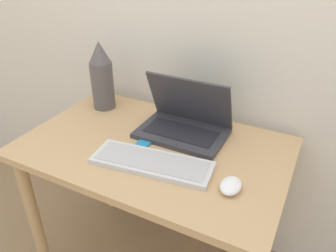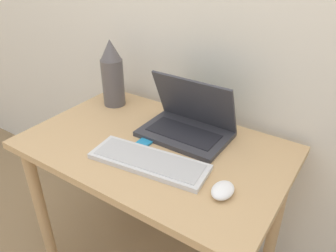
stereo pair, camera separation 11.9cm
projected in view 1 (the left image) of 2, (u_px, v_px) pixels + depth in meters
The scene contains 6 objects.
desk at pixel (154, 168), 1.32m from camera, with size 1.02×0.64×0.72m.
laptop at pixel (185, 121), 1.32m from camera, with size 0.35×0.23×0.24m.
keyboard at pixel (152, 162), 1.15m from camera, with size 0.44×0.20×0.02m.
mouse at pixel (231, 186), 1.03m from camera, with size 0.07×0.09×0.03m.
vase at pixel (102, 76), 1.47m from camera, with size 0.10×0.10×0.31m.
mp3_player at pixel (143, 144), 1.26m from camera, with size 0.05×0.05×0.01m.
Camera 1 is at (0.53, -0.60, 1.41)m, focal length 35.00 mm.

